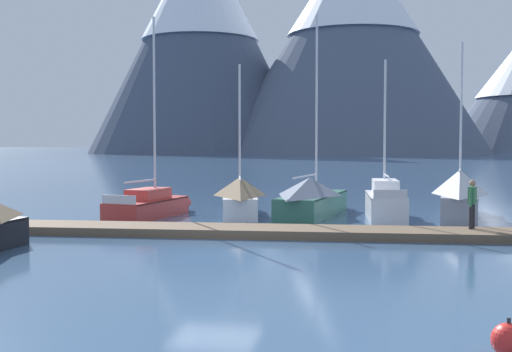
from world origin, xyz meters
TOP-DOWN VIEW (x-y plane):
  - ground_plane at (0.00, 0.00)m, footprint 700.00×700.00m
  - mountain_west_summit at (-49.65, 166.24)m, footprint 65.99×65.99m
  - mountain_central_massif at (-4.85, 165.58)m, footprint 75.98×75.98m
  - dock at (0.00, 4.00)m, footprint 25.47×4.08m
  - sailboat_mid_dock_port at (-5.30, 8.93)m, footprint 2.47×6.06m
  - sailboat_mid_dock_starboard at (-1.62, 10.26)m, footprint 2.92×6.68m
  - sailboat_far_berth at (1.72, 10.63)m, footprint 2.84×7.55m
  - sailboat_outer_slip at (4.84, 10.13)m, footprint 1.87×5.67m
  - sailboat_end_of_dock at (8.03, 10.80)m, footprint 2.14×6.60m
  - person_on_dock at (7.83, 5.08)m, footprint 0.34×0.56m
  - mooring_buoy_channel_marker at (6.78, -7.79)m, footprint 0.53×0.53m

SIDE VIEW (x-z plane):
  - ground_plane at x=0.00m, z-range 0.00..0.00m
  - dock at x=0.00m, z-range 0.00..0.30m
  - mooring_buoy_channel_marker at x=6.78m, z-range -0.04..0.57m
  - sailboat_mid_dock_port at x=-5.30m, z-range -3.90..4.95m
  - sailboat_outer_slip at x=4.84m, z-range -2.75..4.11m
  - sailboat_mid_dock_starboard at x=-1.62m, z-range -2.61..4.24m
  - sailboat_far_berth at x=1.72m, z-range -3.68..5.35m
  - sailboat_end_of_dock at x=8.03m, z-range -2.85..4.87m
  - person_on_dock at x=7.83m, z-range 0.42..2.11m
  - mountain_central_massif at x=-4.85m, z-range 1.62..63.44m
  - mountain_west_summit at x=-49.65m, z-range 2.00..68.40m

